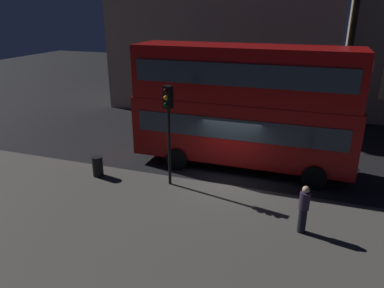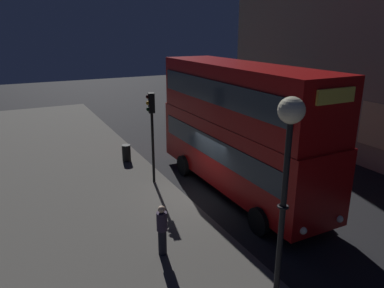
{
  "view_description": "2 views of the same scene",
  "coord_description": "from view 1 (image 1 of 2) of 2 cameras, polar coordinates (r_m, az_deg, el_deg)",
  "views": [
    {
      "loc": [
        3.06,
        -13.72,
        6.88
      ],
      "look_at": [
        -1.6,
        -0.15,
        1.48
      ],
      "focal_mm": 33.7,
      "sensor_mm": 36.0,
      "label": 1
    },
    {
      "loc": [
        12.12,
        -6.75,
        6.74
      ],
      "look_at": [
        -1.43,
        0.16,
        1.89
      ],
      "focal_mm": 33.65,
      "sensor_mm": 36.0,
      "label": 2
    }
  ],
  "objects": [
    {
      "name": "ground_plane",
      "position": [
        15.65,
        5.74,
        -5.55
      ],
      "size": [
        80.0,
        80.0,
        0.0
      ],
      "primitive_type": "plane",
      "color": "black"
    },
    {
      "name": "sidewalk_slab",
      "position": [
        10.93,
        -1.68,
        -17.96
      ],
      "size": [
        44.0,
        9.94,
        0.12
      ],
      "primitive_type": "cube",
      "color": "#4C4944",
      "rests_on": "ground"
    },
    {
      "name": "double_decker_bus",
      "position": [
        15.95,
        8.04,
        6.45
      ],
      "size": [
        9.78,
        2.78,
        5.45
      ],
      "rotation": [
        0.0,
        0.0,
        0.0
      ],
      "color": "#9E0C0C",
      "rests_on": "ground"
    },
    {
      "name": "traffic_light_near_kerb",
      "position": [
        13.86,
        -3.78,
        4.52
      ],
      "size": [
        0.37,
        0.39,
        4.07
      ],
      "rotation": [
        0.0,
        0.0,
        -0.22
      ],
      "color": "black",
      "rests_on": "sidewalk_slab"
    },
    {
      "name": "pedestrian",
      "position": [
        12.06,
        17.24,
        -9.75
      ],
      "size": [
        0.33,
        0.33,
        1.64
      ],
      "rotation": [
        0.0,
        0.0,
        6.13
      ],
      "color": "black",
      "rests_on": "sidewalk_slab"
    },
    {
      "name": "litter_bin",
      "position": [
        15.95,
        -14.7,
        -3.43
      ],
      "size": [
        0.45,
        0.45,
        0.88
      ],
      "primitive_type": "cylinder",
      "color": "black",
      "rests_on": "sidewalk_slab"
    }
  ]
}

